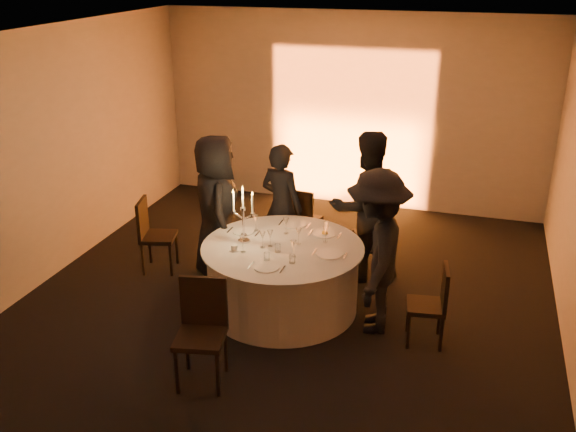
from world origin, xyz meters
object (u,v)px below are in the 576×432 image
(chair_left, at_px, (152,231))
(guest_left, at_px, (216,207))
(chair_back_right, at_px, (374,232))
(guest_back_left, at_px, (282,207))
(coffee_cup, at_px, (234,248))
(chair_right, at_px, (433,301))
(guest_right, at_px, (377,252))
(candelabra, at_px, (243,223))
(chair_front, at_px, (202,325))
(guest_back_right, at_px, (366,206))
(chair_back_left, at_px, (302,217))
(banquet_table, at_px, (283,277))

(chair_left, relative_size, guest_left, 0.52)
(chair_back_right, distance_m, guest_back_left, 1.20)
(chair_back_right, distance_m, coffee_cup, 2.02)
(chair_right, height_order, guest_back_left, guest_back_left)
(chair_back_right, distance_m, guest_left, 2.00)
(chair_back_right, distance_m, guest_right, 1.47)
(chair_left, height_order, guest_right, guest_right)
(candelabra, bearing_deg, guest_back_left, 83.41)
(chair_front, xyz_separation_m, guest_back_right, (1.04, 2.50, 0.36))
(coffee_cup, bearing_deg, chair_back_right, 50.78)
(chair_front, relative_size, guest_back_right, 0.54)
(chair_right, relative_size, guest_back_left, 0.53)
(guest_left, xyz_separation_m, guest_back_right, (1.75, 0.47, 0.03))
(chair_back_left, distance_m, guest_left, 1.27)
(chair_front, height_order, guest_left, guest_left)
(guest_left, height_order, candelabra, guest_left)
(banquet_table, bearing_deg, coffee_cup, -150.88)
(guest_back_left, xyz_separation_m, candelabra, (-0.12, -1.02, 0.18))
(guest_back_left, bearing_deg, banquet_table, 126.49)
(guest_left, height_order, coffee_cup, guest_left)
(chair_front, bearing_deg, chair_back_right, 56.70)
(chair_back_left, relative_size, guest_left, 0.51)
(guest_back_right, bearing_deg, banquet_table, 20.95)
(guest_back_right, xyz_separation_m, candelabra, (-1.17, -1.05, 0.07))
(banquet_table, xyz_separation_m, guest_back_left, (-0.33, 1.01, 0.43))
(banquet_table, relative_size, chair_right, 2.09)
(chair_back_right, distance_m, chair_right, 1.75)
(coffee_cup, bearing_deg, chair_right, 1.14)
(chair_left, height_order, guest_back_right, guest_back_right)
(guest_right, bearing_deg, chair_left, -106.01)
(chair_left, height_order, chair_front, chair_front)
(guest_right, bearing_deg, chair_back_right, -175.02)
(guest_right, bearing_deg, guest_back_left, -134.32)
(chair_back_left, xyz_separation_m, candelabra, (-0.25, -1.47, 0.48))
(chair_right, xyz_separation_m, chair_front, (-2.00, -1.24, 0.09))
(banquet_table, xyz_separation_m, chair_right, (1.68, -0.22, 0.10))
(banquet_table, xyz_separation_m, chair_front, (-0.32, -1.46, 0.19))
(chair_back_left, height_order, guest_right, guest_right)
(chair_left, relative_size, chair_front, 0.93)
(guest_right, height_order, coffee_cup, guest_right)
(chair_front, relative_size, guest_right, 0.57)
(guest_back_left, relative_size, coffee_cup, 14.83)
(guest_right, bearing_deg, coffee_cup, -89.65)
(chair_right, height_order, guest_right, guest_right)
(guest_left, bearing_deg, guest_back_right, -103.93)
(chair_back_left, height_order, guest_back_left, guest_back_left)
(banquet_table, distance_m, chair_right, 1.69)
(guest_back_right, xyz_separation_m, coffee_cup, (-1.19, -1.31, -0.13))
(chair_back_right, height_order, guest_right, guest_right)
(chair_left, distance_m, chair_back_left, 1.95)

